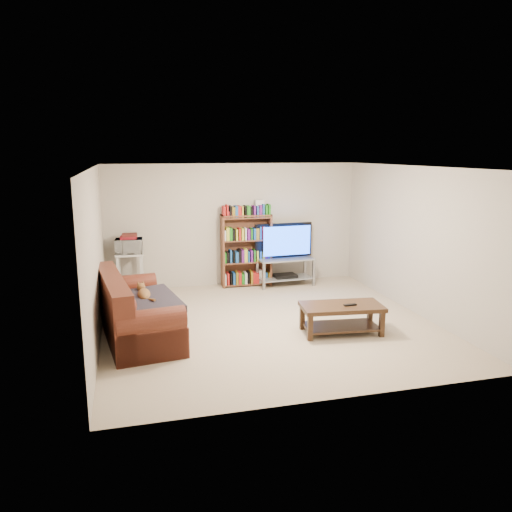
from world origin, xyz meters
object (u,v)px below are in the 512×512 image
object	(u,v)px
sofa	(133,315)
bookshelf	(246,249)
tv_stand	(285,267)
coffee_table	(341,313)

from	to	relation	value
sofa	bookshelf	world-z (taller)	bookshelf
sofa	tv_stand	world-z (taller)	sofa
tv_stand	bookshelf	size ratio (longest dim) A/B	0.79
tv_stand	bookshelf	bearing A→B (deg)	164.11
sofa	tv_stand	size ratio (longest dim) A/B	1.99
sofa	tv_stand	xyz separation A→B (m)	(2.99, 2.16, 0.05)
coffee_table	tv_stand	bearing A→B (deg)	95.75
bookshelf	coffee_table	bearing A→B (deg)	-74.55
coffee_table	bookshelf	world-z (taller)	bookshelf
coffee_table	tv_stand	xyz separation A→B (m)	(0.03, 2.77, 0.07)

